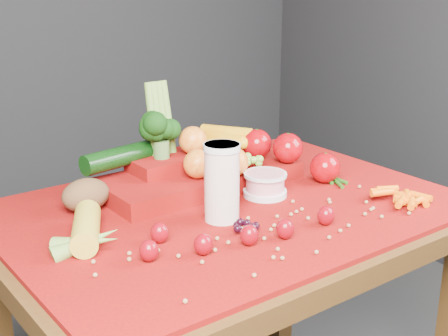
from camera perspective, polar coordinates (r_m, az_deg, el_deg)
table at (r=1.53m, az=0.45°, el=-7.14°), size 1.10×0.80×0.75m
red_cloth at (r=1.49m, az=0.46°, el=-3.63°), size 1.05×0.75×0.01m
milk_glass at (r=1.37m, az=-0.20°, el=-1.07°), size 0.08×0.08×0.18m
yogurt_bowl at (r=1.54m, az=3.78°, el=-1.43°), size 0.11×0.11×0.06m
strawberry_scatter at (r=1.28m, az=0.64°, el=-5.95°), size 0.44×0.18×0.05m
dark_grape_cluster at (r=1.34m, az=1.90°, el=-5.31°), size 0.06×0.05×0.03m
soybean_scatter at (r=1.34m, az=5.65°, el=-5.75°), size 0.84×0.24×0.01m
corn_ear at (r=1.29m, az=-12.50°, el=-6.27°), size 0.24×0.26×0.06m
potato at (r=1.47m, az=-12.52°, el=-2.44°), size 0.11×0.08×0.08m
baby_carrot_pile at (r=1.55m, az=15.70°, el=-2.56°), size 0.18×0.18×0.03m
green_bean_pile at (r=1.69m, az=9.76°, el=-0.79°), size 0.14×0.12×0.01m
produce_mound at (r=1.61m, az=-1.65°, el=0.51°), size 0.61×0.36×0.27m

